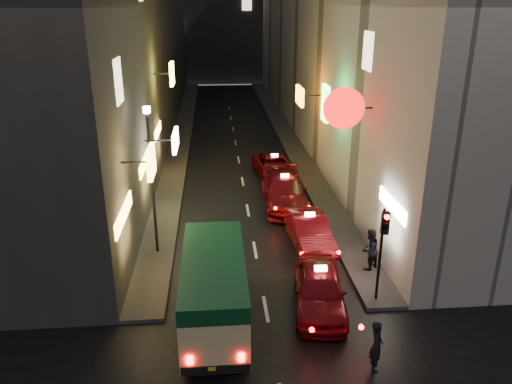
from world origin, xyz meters
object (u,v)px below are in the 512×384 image
object	(u,v)px
minibus	(214,283)
traffic_light	(383,236)
pedestrian_crossing	(377,343)
lamp_post	(151,172)
taxi_near	(320,286)

from	to	relation	value
minibus	traffic_light	bearing A→B (deg)	6.65
pedestrian_crossing	traffic_light	bearing A→B (deg)	-7.09
minibus	pedestrian_crossing	distance (m)	5.39
traffic_light	lamp_post	xyz separation A→B (m)	(-8.20, 4.53, 1.04)
taxi_near	pedestrian_crossing	size ratio (longest dim) A/B	3.09
traffic_light	taxi_near	bearing A→B (deg)	-179.17
pedestrian_crossing	lamp_post	bearing A→B (deg)	53.86
pedestrian_crossing	traffic_light	distance (m)	3.90
lamp_post	taxi_near	bearing A→B (deg)	-36.83
pedestrian_crossing	lamp_post	world-z (taller)	lamp_post
taxi_near	lamp_post	bearing A→B (deg)	143.17
pedestrian_crossing	lamp_post	xyz separation A→B (m)	(-7.08, 7.82, 2.81)
taxi_near	traffic_light	bearing A→B (deg)	0.83
taxi_near	traffic_light	distance (m)	2.79
minibus	lamp_post	world-z (taller)	lamp_post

